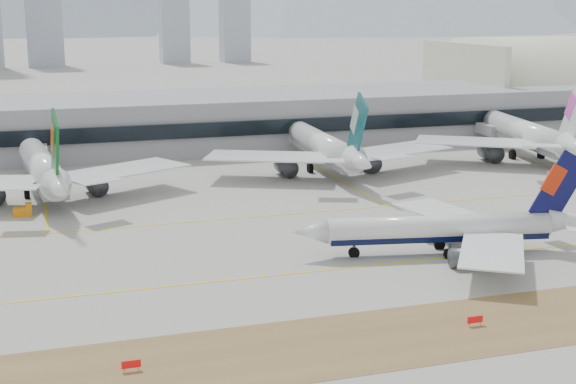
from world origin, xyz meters
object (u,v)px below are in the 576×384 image
object	(u,v)px
hangar	(566,117)
widebody_china_air	(530,136)
widebody_cathay	(326,149)
terminal	(160,122)
taxiing_airliner	(450,229)
widebody_eva	(44,171)

from	to	relation	value
hangar	widebody_china_air	bearing A→B (deg)	-132.29
widebody_cathay	terminal	size ratio (longest dim) A/B	0.23
taxiing_airliner	hangar	distance (m)	185.63
widebody_cathay	hangar	bearing A→B (deg)	-57.85
widebody_eva	widebody_cathay	bearing A→B (deg)	-89.93
widebody_eva	widebody_cathay	world-z (taller)	widebody_cathay
taxiing_airliner	hangar	size ratio (longest dim) A/B	0.57
taxiing_airliner	hangar	bearing A→B (deg)	-121.29
widebody_cathay	terminal	xyz separation A→B (m)	(-33.85, 48.38, 1.48)
widebody_eva	hangar	size ratio (longest dim) A/B	0.69
hangar	widebody_eva	bearing A→B (deg)	-158.18
widebody_eva	widebody_cathay	distance (m)	67.68
widebody_cathay	widebody_china_air	bearing A→B (deg)	-87.32
widebody_cathay	hangar	xyz separation A→B (m)	(120.71, 68.55, -5.89)
widebody_china_air	terminal	world-z (taller)	widebody_china_air
widebody_eva	terminal	size ratio (longest dim) A/B	0.22
taxiing_airliner	hangar	world-z (taller)	hangar
widebody_cathay	widebody_china_air	size ratio (longest dim) A/B	0.96
widebody_china_air	hangar	bearing A→B (deg)	-32.29
widebody_china_air	widebody_cathay	bearing A→B (deg)	100.11
widebody_eva	terminal	world-z (taller)	widebody_eva
terminal	hangar	bearing A→B (deg)	7.43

